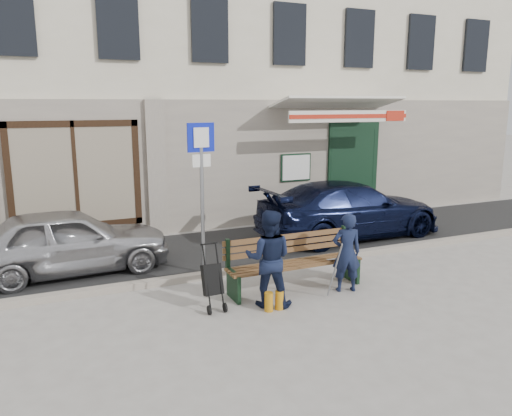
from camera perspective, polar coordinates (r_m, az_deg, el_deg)
ground at (r=8.38m, az=6.29°, el=-9.98°), size 80.00×80.00×0.00m
asphalt_lane at (r=11.02m, az=-1.78°, el=-4.50°), size 60.00×3.20×0.01m
curb at (r=9.61m, az=1.81°, el=-6.64°), size 60.00×0.18×0.12m
building at (r=15.78m, az=-9.57°, el=18.50°), size 20.00×8.27×10.00m
car_silver at (r=9.85m, az=-20.68°, el=-3.54°), size 3.71×1.64×1.24m
car_navy at (r=11.97m, az=10.63°, el=-0.14°), size 4.61×1.98×1.32m
parking_sign at (r=9.01m, az=-6.23°, el=3.91°), size 0.51×0.10×2.78m
bench at (r=8.49m, az=4.18°, el=-6.35°), size 2.40×1.17×0.98m
man at (r=8.48m, az=10.30°, el=-5.02°), size 0.56×0.45×1.34m
woman at (r=7.74m, az=1.46°, el=-5.78°), size 0.93×0.86×1.53m
stroller at (r=7.72m, az=-5.00°, el=-8.30°), size 0.31×0.43×1.02m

